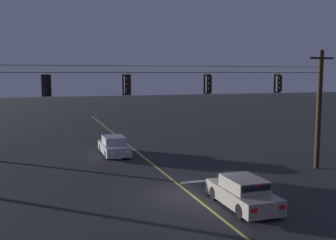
{
  "coord_description": "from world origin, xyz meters",
  "views": [
    {
      "loc": [
        -7.13,
        -18.09,
        6.06
      ],
      "look_at": [
        0.0,
        3.79,
        3.37
      ],
      "focal_mm": 42.5,
      "sensor_mm": 36.0,
      "label": 1
    }
  ],
  "objects_px": {
    "car_waiting_near_lane": "(243,193)",
    "traffic_light_right_inner": "(279,83)",
    "traffic_light_leftmost": "(46,86)",
    "car_oncoming_lead": "(114,146)",
    "traffic_light_left_inner": "(127,85)",
    "traffic_light_centre": "(208,84)"
  },
  "relations": [
    {
      "from": "traffic_light_centre",
      "to": "car_waiting_near_lane",
      "type": "height_order",
      "value": "traffic_light_centre"
    },
    {
      "from": "traffic_light_leftmost",
      "to": "car_oncoming_lead",
      "type": "height_order",
      "value": "traffic_light_leftmost"
    },
    {
      "from": "traffic_light_leftmost",
      "to": "traffic_light_centre",
      "type": "distance_m",
      "value": 8.84
    },
    {
      "from": "traffic_light_right_inner",
      "to": "car_oncoming_lead",
      "type": "xyz_separation_m",
      "value": [
        -8.61,
        8.26,
        -4.82
      ]
    },
    {
      "from": "traffic_light_right_inner",
      "to": "car_oncoming_lead",
      "type": "height_order",
      "value": "traffic_light_right_inner"
    },
    {
      "from": "traffic_light_leftmost",
      "to": "traffic_light_centre",
      "type": "bearing_deg",
      "value": 0.0
    },
    {
      "from": "traffic_light_right_inner",
      "to": "traffic_light_centre",
      "type": "bearing_deg",
      "value": 180.0
    },
    {
      "from": "traffic_light_left_inner",
      "to": "car_waiting_near_lane",
      "type": "relative_size",
      "value": 0.28
    },
    {
      "from": "traffic_light_leftmost",
      "to": "traffic_light_centre",
      "type": "relative_size",
      "value": 1.0
    },
    {
      "from": "traffic_light_leftmost",
      "to": "traffic_light_left_inner",
      "type": "height_order",
      "value": "same"
    },
    {
      "from": "traffic_light_centre",
      "to": "traffic_light_right_inner",
      "type": "height_order",
      "value": "same"
    },
    {
      "from": "traffic_light_left_inner",
      "to": "car_waiting_near_lane",
      "type": "xyz_separation_m",
      "value": [
        4.18,
        -5.21,
        -4.82
      ]
    },
    {
      "from": "traffic_light_left_inner",
      "to": "car_waiting_near_lane",
      "type": "distance_m",
      "value": 8.23
    },
    {
      "from": "car_waiting_near_lane",
      "to": "traffic_light_right_inner",
      "type": "bearing_deg",
      "value": 45.24
    },
    {
      "from": "traffic_light_right_inner",
      "to": "car_oncoming_lead",
      "type": "distance_m",
      "value": 12.87
    },
    {
      "from": "car_oncoming_lead",
      "to": "traffic_light_leftmost",
      "type": "bearing_deg",
      "value": -120.46
    },
    {
      "from": "traffic_light_left_inner",
      "to": "traffic_light_centre",
      "type": "relative_size",
      "value": 1.0
    },
    {
      "from": "traffic_light_left_inner",
      "to": "traffic_light_right_inner",
      "type": "bearing_deg",
      "value": 0.0
    },
    {
      "from": "traffic_light_leftmost",
      "to": "traffic_light_left_inner",
      "type": "xyz_separation_m",
      "value": [
        4.13,
        0.0,
        0.0
      ]
    },
    {
      "from": "traffic_light_right_inner",
      "to": "car_waiting_near_lane",
      "type": "bearing_deg",
      "value": -134.76
    },
    {
      "from": "traffic_light_centre",
      "to": "traffic_light_right_inner",
      "type": "bearing_deg",
      "value": 0.0
    },
    {
      "from": "car_waiting_near_lane",
      "to": "car_oncoming_lead",
      "type": "bearing_deg",
      "value": 104.36
    }
  ]
}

